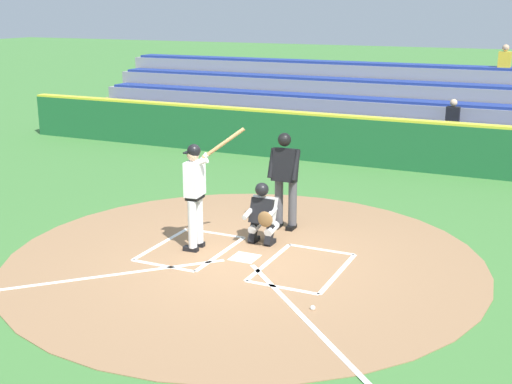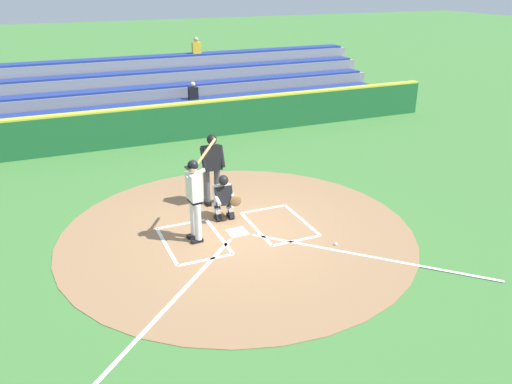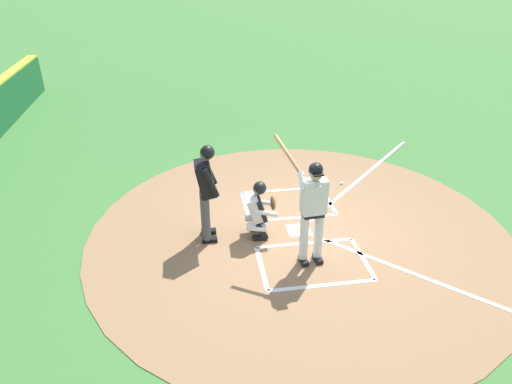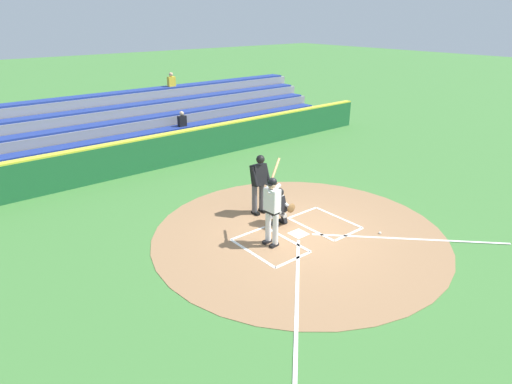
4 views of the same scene
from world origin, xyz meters
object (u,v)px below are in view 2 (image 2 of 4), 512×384
Objects in this scene: batter at (195,194)px; catcher at (224,196)px; baseball at (336,244)px; plate_umpire at (212,164)px.

batter reaches higher than catcher.
catcher is (-0.93, -0.74, -0.51)m from batter.
plate_umpire is at bearing -61.27° from baseball.
plate_umpire is (-0.96, -1.68, -0.02)m from batter.
batter reaches higher than plate_umpire.
baseball is (-1.76, 2.20, -0.55)m from catcher.
plate_umpire is at bearing -119.79° from batter.
baseball is at bearing 118.73° from plate_umpire.
batter is at bearing 38.61° from catcher.
plate_umpire is (-0.03, -0.94, 0.49)m from catcher.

